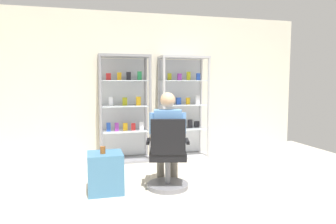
% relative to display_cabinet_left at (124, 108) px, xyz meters
% --- Properties ---
extents(ground_plane, '(7.20, 7.20, 0.00)m').
position_rel_display_cabinet_left_xyz_m(ground_plane, '(0.55, -2.76, -0.96)').
color(ground_plane, beige).
extents(back_wall, '(6.00, 0.10, 2.70)m').
position_rel_display_cabinet_left_xyz_m(back_wall, '(0.55, 0.24, 0.39)').
color(back_wall, silver).
rests_on(back_wall, ground).
extents(display_cabinet_left, '(0.90, 0.45, 1.90)m').
position_rel_display_cabinet_left_xyz_m(display_cabinet_left, '(0.00, 0.00, 0.00)').
color(display_cabinet_left, gray).
rests_on(display_cabinet_left, ground).
extents(display_cabinet_right, '(0.90, 0.45, 1.90)m').
position_rel_display_cabinet_left_xyz_m(display_cabinet_right, '(1.10, -0.00, -0.00)').
color(display_cabinet_right, '#B7B7BC').
rests_on(display_cabinet_right, ground).
extents(office_chair, '(0.61, 0.58, 0.96)m').
position_rel_display_cabinet_left_xyz_m(office_chair, '(0.37, -1.69, -0.57)').
color(office_chair, slate).
rests_on(office_chair, ground).
extents(seated_shopkeeper, '(0.55, 0.62, 1.29)m').
position_rel_display_cabinet_left_xyz_m(seated_shopkeeper, '(0.41, -1.53, -0.25)').
color(seated_shopkeeper, slate).
rests_on(seated_shopkeeper, ground).
extents(storage_crate, '(0.44, 0.43, 0.52)m').
position_rel_display_cabinet_left_xyz_m(storage_crate, '(-0.44, -1.59, -0.70)').
color(storage_crate, teal).
rests_on(storage_crate, ground).
extents(tea_glass, '(0.07, 0.07, 0.09)m').
position_rel_display_cabinet_left_xyz_m(tea_glass, '(-0.46, -1.63, -0.40)').
color(tea_glass, brown).
rests_on(tea_glass, storage_crate).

